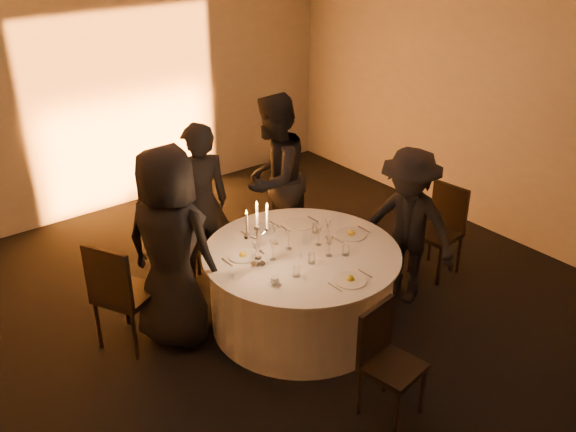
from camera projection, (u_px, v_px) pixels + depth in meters
floor at (301, 321)px, 6.13m from camera, size 7.00×7.00×0.00m
wall_back at (123, 90)px, 7.92m from camera, size 7.00×0.00×7.00m
wall_right at (511, 112)px, 7.12m from camera, size 0.00×7.00×7.00m
uplighter_fixture at (146, 204)px, 8.36m from camera, size 0.25×0.12×0.10m
banquet_table at (301, 288)px, 5.96m from camera, size 1.80×1.80×0.77m
chair_left at (119, 290)px, 5.53m from camera, size 0.62×0.62×1.06m
chair_back_left at (179, 233)px, 6.70m from camera, size 0.48×0.48×0.88m
chair_back_right at (285, 210)px, 7.15m from camera, size 0.54×0.54×0.91m
chair_right at (442, 225)px, 6.75m from camera, size 0.46×0.46×0.97m
chair_front at (385, 355)px, 4.86m from camera, size 0.46×0.46×0.93m
guest_left at (171, 248)px, 5.51m from camera, size 0.94×1.08×1.86m
guest_back_left at (200, 204)px, 6.45m from camera, size 0.71×0.55×1.73m
guest_back_right at (274, 179)px, 6.86m from camera, size 1.12×1.03×1.86m
guest_right at (407, 227)px, 6.17m from camera, size 0.83×1.14×1.59m
plate_left at (243, 255)px, 5.69m from camera, size 0.35×0.27×0.08m
plate_back_left at (261, 230)px, 6.15m from camera, size 0.35×0.27×0.01m
plate_back_right at (300, 224)px, 6.26m from camera, size 0.36×0.28×0.01m
plate_right at (351, 234)px, 6.06m from camera, size 0.36×0.29×0.08m
plate_front at (350, 279)px, 5.33m from camera, size 0.36×0.28×0.08m
coffee_cup at (275, 281)px, 5.29m from camera, size 0.11×0.11×0.07m
candelabra at (258, 244)px, 5.47m from camera, size 0.26×0.13×0.62m
wine_glass_a at (319, 232)px, 5.83m from camera, size 0.07×0.07×0.19m
wine_glass_b at (289, 236)px, 5.76m from camera, size 0.07×0.07×0.19m
wine_glass_c at (275, 230)px, 5.85m from camera, size 0.07×0.07×0.19m
wine_glass_d at (329, 242)px, 5.65m from camera, size 0.07×0.07×0.19m
wine_glass_e at (328, 225)px, 5.96m from camera, size 0.07×0.07×0.19m
wine_glass_f at (256, 247)px, 5.58m from camera, size 0.07×0.07×0.19m
wine_glass_g at (259, 238)px, 5.72m from camera, size 0.07×0.07×0.19m
wine_glass_h at (273, 246)px, 5.59m from camera, size 0.07×0.07×0.19m
wine_glass_i at (330, 230)px, 5.86m from camera, size 0.07×0.07×0.19m
tumbler_a at (316, 228)px, 6.09m from camera, size 0.07×0.07×0.09m
tumbler_b at (312, 258)px, 5.59m from camera, size 0.07×0.07×0.09m
tumbler_c at (346, 250)px, 5.71m from camera, size 0.07×0.07×0.09m
tumbler_d at (296, 272)px, 5.39m from camera, size 0.07×0.07×0.09m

